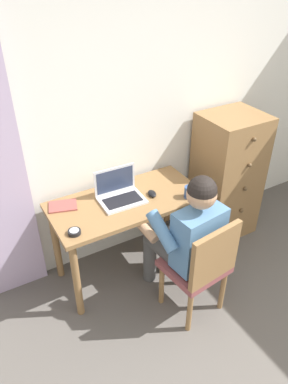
{
  "coord_description": "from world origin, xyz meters",
  "views": [
    {
      "loc": [
        -1.34,
        -0.28,
        2.38
      ],
      "look_at": [
        -0.18,
        1.74,
        0.84
      ],
      "focal_mm": 34.63,
      "sensor_mm": 36.0,
      "label": 1
    }
  ],
  "objects_px": {
    "computer_mouse": "(152,194)",
    "coffee_mug": "(190,192)",
    "notebook_pad": "(63,206)",
    "chair": "(201,265)",
    "desk_clock": "(74,232)",
    "person_seated": "(186,232)",
    "laptop": "(120,193)",
    "desk": "(127,212)",
    "dresser": "(227,176)"
  },
  "relations": [
    {
      "from": "dresser",
      "to": "desk_clock",
      "type": "distance_m",
      "value": 1.61
    },
    {
      "from": "dresser",
      "to": "desk",
      "type": "bearing_deg",
      "value": -176.64
    },
    {
      "from": "desk",
      "to": "chair",
      "type": "height_order",
      "value": "chair"
    },
    {
      "from": "desk",
      "to": "notebook_pad",
      "type": "bearing_deg",
      "value": 160.29
    },
    {
      "from": "computer_mouse",
      "to": "coffee_mug",
      "type": "bearing_deg",
      "value": -23.22
    },
    {
      "from": "chair",
      "to": "person_seated",
      "type": "xyz_separation_m",
      "value": [
        -0.02,
        0.18,
        0.18
      ]
    },
    {
      "from": "desk",
      "to": "computer_mouse",
      "type": "distance_m",
      "value": 0.25
    },
    {
      "from": "notebook_pad",
      "to": "coffee_mug",
      "type": "relative_size",
      "value": 1.75
    },
    {
      "from": "chair",
      "to": "laptop",
      "type": "xyz_separation_m",
      "value": [
        -0.29,
        0.71,
        0.31
      ]
    },
    {
      "from": "dresser",
      "to": "notebook_pad",
      "type": "height_order",
      "value": "dresser"
    },
    {
      "from": "desk_clock",
      "to": "notebook_pad",
      "type": "relative_size",
      "value": 0.43
    },
    {
      "from": "person_seated",
      "to": "coffee_mug",
      "type": "xyz_separation_m",
      "value": [
        0.22,
        0.27,
        0.12
      ]
    },
    {
      "from": "desk_clock",
      "to": "coffee_mug",
      "type": "bearing_deg",
      "value": -1.58
    },
    {
      "from": "dresser",
      "to": "laptop",
      "type": "xyz_separation_m",
      "value": [
        -1.12,
        -0.02,
        0.19
      ]
    },
    {
      "from": "dresser",
      "to": "chair",
      "type": "xyz_separation_m",
      "value": [
        -0.83,
        -0.73,
        -0.12
      ]
    },
    {
      "from": "chair",
      "to": "computer_mouse",
      "type": "height_order",
      "value": "chair"
    },
    {
      "from": "person_seated",
      "to": "laptop",
      "type": "height_order",
      "value": "person_seated"
    },
    {
      "from": "laptop",
      "to": "computer_mouse",
      "type": "distance_m",
      "value": 0.26
    },
    {
      "from": "coffee_mug",
      "to": "chair",
      "type": "bearing_deg",
      "value": -113.46
    },
    {
      "from": "chair",
      "to": "coffee_mug",
      "type": "xyz_separation_m",
      "value": [
        0.2,
        0.45,
        0.3
      ]
    },
    {
      "from": "dresser",
      "to": "person_seated",
      "type": "relative_size",
      "value": 1.01
    },
    {
      "from": "chair",
      "to": "desk_clock",
      "type": "xyz_separation_m",
      "value": [
        -0.75,
        0.48,
        0.27
      ]
    },
    {
      "from": "desk",
      "to": "laptop",
      "type": "distance_m",
      "value": 0.18
    },
    {
      "from": "desk",
      "to": "desk_clock",
      "type": "distance_m",
      "value": 0.54
    },
    {
      "from": "desk",
      "to": "notebook_pad",
      "type": "height_order",
      "value": "notebook_pad"
    },
    {
      "from": "desk",
      "to": "person_seated",
      "type": "height_order",
      "value": "person_seated"
    },
    {
      "from": "dresser",
      "to": "computer_mouse",
      "type": "relative_size",
      "value": 11.99
    },
    {
      "from": "notebook_pad",
      "to": "computer_mouse",
      "type": "bearing_deg",
      "value": 0.23
    },
    {
      "from": "desk_clock",
      "to": "coffee_mug",
      "type": "xyz_separation_m",
      "value": [
        0.95,
        -0.03,
        0.03
      ]
    },
    {
      "from": "person_seated",
      "to": "desk_clock",
      "type": "xyz_separation_m",
      "value": [
        -0.73,
        0.3,
        0.09
      ]
    },
    {
      "from": "dresser",
      "to": "desk_clock",
      "type": "xyz_separation_m",
      "value": [
        -1.58,
        -0.25,
        0.16
      ]
    },
    {
      "from": "person_seated",
      "to": "laptop",
      "type": "bearing_deg",
      "value": 117.04
    },
    {
      "from": "notebook_pad",
      "to": "person_seated",
      "type": "bearing_deg",
      "value": -25.67
    },
    {
      "from": "dresser",
      "to": "person_seated",
      "type": "height_order",
      "value": "dresser"
    },
    {
      "from": "desk",
      "to": "coffee_mug",
      "type": "height_order",
      "value": "coffee_mug"
    },
    {
      "from": "desk_clock",
      "to": "laptop",
      "type": "bearing_deg",
      "value": 26.09
    },
    {
      "from": "notebook_pad",
      "to": "coffee_mug",
      "type": "distance_m",
      "value": 0.98
    },
    {
      "from": "chair",
      "to": "computer_mouse",
      "type": "xyz_separation_m",
      "value": [
        -0.04,
        0.62,
        0.27
      ]
    },
    {
      "from": "chair",
      "to": "notebook_pad",
      "type": "distance_m",
      "value": 1.12
    },
    {
      "from": "computer_mouse",
      "to": "notebook_pad",
      "type": "height_order",
      "value": "computer_mouse"
    },
    {
      "from": "desk",
      "to": "chair",
      "type": "bearing_deg",
      "value": -69.24
    },
    {
      "from": "desk_clock",
      "to": "person_seated",
      "type": "bearing_deg",
      "value": -22.36
    },
    {
      "from": "desk",
      "to": "person_seated",
      "type": "distance_m",
      "value": 0.54
    },
    {
      "from": "laptop",
      "to": "notebook_pad",
      "type": "distance_m",
      "value": 0.44
    },
    {
      "from": "desk",
      "to": "coffee_mug",
      "type": "bearing_deg",
      "value": -24.85
    },
    {
      "from": "laptop",
      "to": "coffee_mug",
      "type": "relative_size",
      "value": 2.9
    },
    {
      "from": "computer_mouse",
      "to": "notebook_pad",
      "type": "xyz_separation_m",
      "value": [
        -0.67,
        0.21,
        -0.01
      ]
    },
    {
      "from": "notebook_pad",
      "to": "dresser",
      "type": "bearing_deg",
      "value": 13.69
    },
    {
      "from": "desk",
      "to": "chair",
      "type": "xyz_separation_m",
      "value": [
        0.25,
        -0.66,
        -0.14
      ]
    },
    {
      "from": "desk",
      "to": "laptop",
      "type": "relative_size",
      "value": 3.46
    }
  ]
}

